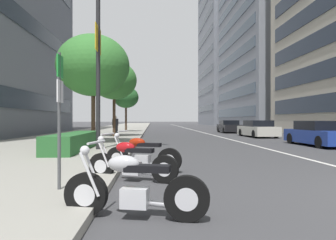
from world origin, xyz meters
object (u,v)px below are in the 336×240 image
motorcycle_second_in_row (134,189)px  street_tree_by_lamp_post (126,97)px  parking_sign_by_curb (60,104)px  street_tree_far_plaza (93,66)px  street_tree_near_plaza_corner (114,80)px  pedestrian_on_plaza (115,126)px  street_lamp_with_banners (106,27)px  car_following_behind (318,134)px  motorcycle_by_sign_pole (131,163)px  motorcycle_mid_row (142,156)px  car_far_down_avenue (258,129)px  car_approaching_light (229,127)px

motorcycle_second_in_row → street_tree_by_lamp_post: size_ratio=0.44×
motorcycle_second_in_row → parking_sign_by_curb: 2.27m
parking_sign_by_curb → street_tree_far_plaza: 11.62m
street_tree_near_plaza_corner → pedestrian_on_plaza: bearing=-0.9°
street_tree_far_plaza → street_lamp_with_banners: bearing=-161.5°
street_lamp_with_banners → street_tree_near_plaza_corner: 10.13m
car_following_behind → street_tree_by_lamp_post: street_tree_by_lamp_post is taller
motorcycle_by_sign_pole → motorcycle_mid_row: bearing=-79.6°
motorcycle_by_sign_pole → street_tree_far_plaza: size_ratio=0.36×
car_far_down_avenue → street_tree_far_plaza: 14.34m
parking_sign_by_curb → pedestrian_on_plaza: parking_sign_by_curb is taller
motorcycle_mid_row → street_tree_far_plaza: street_tree_far_plaza is taller
car_following_behind → car_approaching_light: 16.44m
street_lamp_with_banners → street_tree_far_plaza: bearing=18.5°
motorcycle_by_sign_pole → pedestrian_on_plaza: bearing=-62.5°
motorcycle_second_in_row → pedestrian_on_plaza: bearing=-70.2°
car_approaching_light → street_lamp_with_banners: (-19.27, 10.24, 4.72)m
motorcycle_second_in_row → parking_sign_by_curb: parking_sign_by_curb is taller
car_far_down_avenue → parking_sign_by_curb: bearing=149.0°
motorcycle_by_sign_pole → car_approaching_light: 26.78m
motorcycle_by_sign_pole → street_tree_far_plaza: 10.92m
car_far_down_avenue → pedestrian_on_plaza: size_ratio=3.04×
street_tree_by_lamp_post → parking_sign_by_curb: bearing=-177.6°
motorcycle_by_sign_pole → car_far_down_avenue: bearing=-98.3°
car_far_down_avenue → street_tree_by_lamp_post: 14.44m
motorcycle_by_sign_pole → street_tree_near_plaza_corner: street_tree_near_plaza_corner is taller
car_following_behind → street_tree_by_lamp_post: bearing=34.3°
parking_sign_by_curb → street_tree_near_plaza_corner: 17.72m
motorcycle_second_in_row → street_lamp_with_banners: bearing=-66.8°
car_following_behind → street_tree_by_lamp_post: size_ratio=0.95×
car_far_down_avenue → street_tree_by_lamp_post: street_tree_by_lamp_post is taller
street_lamp_with_banners → pedestrian_on_plaza: street_lamp_with_banners is taller
car_following_behind → pedestrian_on_plaza: size_ratio=2.94×
motorcycle_second_in_row → motorcycle_mid_row: bearing=-77.7°
street_tree_near_plaza_corner → parking_sign_by_curb: bearing=-176.0°
motorcycle_by_sign_pole → street_tree_near_plaza_corner: (16.08, 2.40, 3.96)m
car_far_down_avenue → street_tree_near_plaza_corner: size_ratio=0.83×
car_far_down_avenue → street_tree_near_plaza_corner: (-1.06, 11.40, 3.74)m
car_following_behind → car_far_down_avenue: car_far_down_avenue is taller
motorcycle_by_sign_pole → parking_sign_by_curb: bearing=69.0°
motorcycle_by_sign_pole → car_far_down_avenue: size_ratio=0.45×
street_tree_near_plaza_corner → car_far_down_avenue: bearing=-84.7°
motorcycle_mid_row → car_far_down_avenue: car_far_down_avenue is taller
parking_sign_by_curb → pedestrian_on_plaza: bearing=3.8°
motorcycle_mid_row → street_tree_near_plaza_corner: 15.53m
motorcycle_by_sign_pole → car_following_behind: bearing=-117.2°
parking_sign_by_curb → street_tree_by_lamp_post: street_tree_by_lamp_post is taller
motorcycle_by_sign_pole → parking_sign_by_curb: 2.24m
motorcycle_mid_row → street_tree_near_plaza_corner: bearing=-60.6°
parking_sign_by_curb → car_following_behind: bearing=-45.9°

